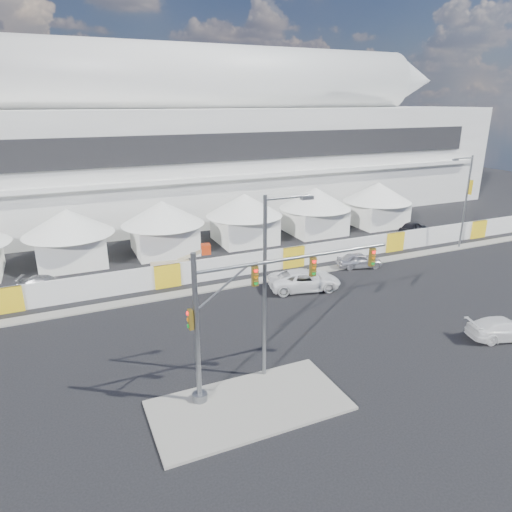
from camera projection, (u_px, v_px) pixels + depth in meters
name	position (u px, v px, depth m)	size (l,w,h in m)	color
ground	(319.00, 354.00, 28.43)	(160.00, 160.00, 0.00)	black
median_island	(249.00, 405.00, 23.51)	(10.00, 5.00, 0.15)	gray
far_curb	(422.00, 253.00, 46.92)	(80.00, 1.20, 0.12)	gray
stadium	(221.00, 142.00, 64.61)	(80.00, 24.80, 21.98)	silver
tent_row	(205.00, 218.00, 48.35)	(53.40, 8.40, 5.40)	white
hoarding_fence	(293.00, 257.00, 42.96)	(70.00, 0.25, 2.00)	white
scaffold_tower	(445.00, 158.00, 75.33)	(4.40, 4.40, 12.00)	#595B60
sedan_silver	(359.00, 260.00, 42.93)	(4.19, 1.68, 1.43)	silver
pickup_curb	(304.00, 280.00, 37.90)	(6.01, 2.77, 1.67)	white
pickup_near	(504.00, 329.00, 30.09)	(4.83, 1.96, 1.40)	white
lot_car_b	(413.00, 228.00, 53.87)	(4.35, 1.75, 1.48)	black
lot_car_c	(45.00, 284.00, 37.66)	(4.37, 1.78, 1.27)	#9FA0A4
traffic_mast	(240.00, 313.00, 23.24)	(11.57, 0.79, 8.10)	gray
streetlight_median	(269.00, 276.00, 24.29)	(2.86, 0.29, 10.34)	slate
streetlight_curb	(465.00, 196.00, 47.02)	(2.89, 0.65, 9.75)	slate
boom_lift	(165.00, 272.00, 39.52)	(6.30, 1.88, 3.14)	red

